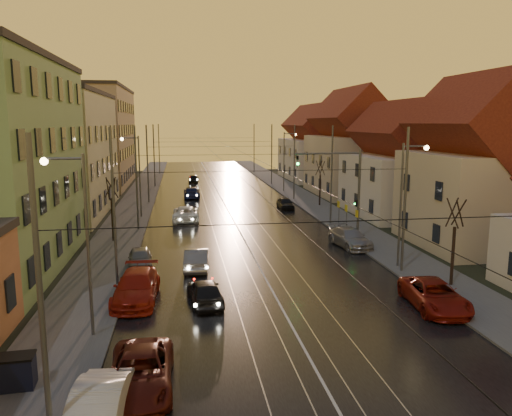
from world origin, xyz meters
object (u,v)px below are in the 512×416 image
driving_car_1 (197,259)px  driving_car_2 (186,214)px  street_lamp_2 (136,168)px  driving_car_4 (193,179)px  street_lamp_3 (286,156)px  parked_left_0 (97,412)px  dumpster (16,373)px  parked_left_2 (136,287)px  driving_car_3 (192,193)px  driving_car_0 (205,292)px  traffic_light_mast (347,183)px  parked_left_1 (140,372)px  parked_right_2 (285,203)px  parked_right_0 (434,295)px  parked_right_1 (350,238)px  street_lamp_0 (79,228)px  street_lamp_1 (406,193)px  parked_left_3 (140,258)px

driving_car_1 → driving_car_2: 15.96m
street_lamp_2 → driving_car_4: (6.17, 28.71, -4.25)m
street_lamp_3 → parked_left_0: size_ratio=1.83×
dumpster → driving_car_2: bearing=74.4°
parked_left_2 → driving_car_3: bearing=86.9°
driving_car_0 → driving_car_3: 37.02m
street_lamp_2 → traffic_light_mast: street_lamp_2 is taller
driving_car_4 → parked_left_0: (-4.58, -63.80, 0.08)m
driving_car_4 → parked_left_2: parked_left_2 is taller
driving_car_0 → parked_left_1: 8.51m
traffic_light_mast → parked_left_2: (-15.29, -11.66, -3.83)m
driving_car_0 → driving_car_3: driving_car_3 is taller
parked_left_1 → parked_left_2: (-0.88, 9.05, 0.10)m
driving_car_1 → driving_car_4: driving_car_1 is taller
street_lamp_3 → driving_car_0: street_lamp_3 is taller
traffic_light_mast → parked_left_0: size_ratio=1.65×
driving_car_4 → parked_right_2: size_ratio=1.04×
driving_car_1 → dumpster: bearing=68.4°
street_lamp_2 → parked_left_2: bearing=-85.6°
driving_car_2 → parked_right_0: size_ratio=1.05×
parked_right_0 → dumpster: bearing=-159.3°
driving_car_1 → parked_left_1: size_ratio=0.87×
driving_car_0 → parked_right_0: (11.38, -2.32, 0.02)m
parked_left_2 → parked_right_2: bearing=65.8°
parked_left_0 → parked_right_1: bearing=58.7°
driving_car_0 → parked_right_1: (11.38, 10.44, 0.03)m
street_lamp_0 → street_lamp_1: bearing=23.7°
parked_left_0 → street_lamp_0: bearing=107.2°
street_lamp_0 → traffic_light_mast: bearing=43.1°
street_lamp_0 → driving_car_3: (5.53, 40.40, -4.19)m
parked_left_0 → dumpster: parked_left_0 is taller
street_lamp_0 → street_lamp_2: same height
street_lamp_1 → street_lamp_3: (0.00, 36.00, 0.00)m
street_lamp_2 → driving_car_3: 14.20m
parked_right_2 → driving_car_4: bearing=109.0°
parked_right_1 → parked_right_2: parked_right_1 is taller
street_lamp_1 → parked_right_0: street_lamp_1 is taller
street_lamp_2 → street_lamp_3: size_ratio=1.00×
driving_car_2 → parked_left_1: driving_car_2 is taller
driving_car_2 → driving_car_4: size_ratio=1.40×
parked_left_3 → parked_right_1: size_ratio=0.76×
driving_car_3 → parked_left_1: (-2.84, -45.11, -0.03)m
driving_car_0 → parked_left_2: (-3.52, 0.96, 0.10)m
parked_left_3 → parked_right_1: (15.20, 3.13, 0.07)m
parked_left_1 → parked_left_3: 15.45m
parked_right_0 → parked_left_1: bearing=-152.8°
parked_right_1 → parked_left_2: bearing=-154.9°
street_lamp_3 → driving_car_2: 23.19m
street_lamp_3 → parked_left_2: size_ratio=1.51×
driving_car_0 → driving_car_3: size_ratio=0.82×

